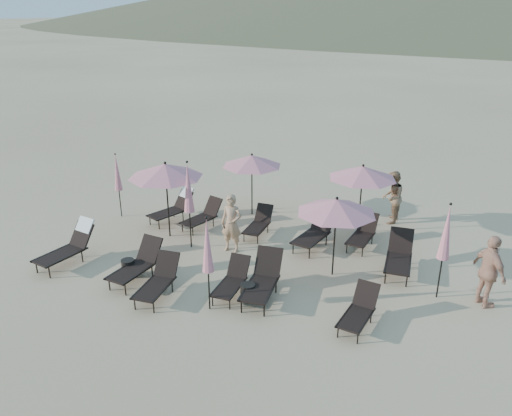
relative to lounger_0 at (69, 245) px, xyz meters
The scene contains 26 objects.
ground 4.93m from the lounger_0, ahead, with size 800.00×800.00×0.00m, color #D6BA8C.
lounger_0 is the anchor object (origin of this frame).
lounger_1 2.37m from the lounger_0, ahead, with size 0.68×1.73×0.99m.
lounger_2 3.40m from the lounger_0, ahead, with size 0.92×1.72×0.94m.
lounger_3 5.06m from the lounger_0, ahead, with size 0.76×1.53×0.85m.
lounger_4 5.83m from the lounger_0, ahead, with size 1.05×1.92×1.05m.
lounger_5 8.34m from the lounger_0, ahead, with size 0.60×1.48×0.84m.
lounger_6 4.03m from the lounger_0, 79.47° to the left, with size 1.03×1.79×1.05m.
lounger_7 4.38m from the lounger_0, 63.53° to the left, with size 0.86×1.63×0.89m.
lounger_8 5.78m from the lounger_0, 47.79° to the left, with size 0.73×1.53×0.85m.
lounger_9 7.24m from the lounger_0, 36.78° to the left, with size 0.84×1.82×1.01m.
lounger_10 8.72m from the lounger_0, 35.56° to the left, with size 0.61×1.55×0.89m.
lounger_11 9.35m from the lounger_0, 25.13° to the left, with size 0.96×1.84×1.01m.
umbrella_open_0 3.55m from the lounger_0, 63.34° to the left, with size 2.33×2.33×2.51m.
umbrella_open_1 7.65m from the lounger_0, 22.75° to the left, with size 2.13×2.13×2.30m.
umbrella_open_2 6.54m from the lounger_0, 63.54° to the left, with size 2.09×2.09×2.25m.
umbrella_open_3 9.09m from the lounger_0, 41.85° to the left, with size 2.17×2.17×2.34m.
umbrella_closed_0 5.02m from the lounger_0, ahead, with size 0.29×0.29×2.46m.
umbrella_closed_1 10.22m from the lounger_0, 17.54° to the left, with size 0.30×0.30×2.58m.
umbrella_closed_2 3.67m from the lounger_0, 108.86° to the left, with size 0.27×0.27×2.31m.
umbrella_closed_3 3.76m from the lounger_0, 44.58° to the left, with size 0.32×0.32×2.77m.
side_table_0 2.05m from the lounger_0, ahead, with size 0.36×0.36×0.49m, color black.
side_table_1 5.55m from the lounger_0, ahead, with size 0.38×0.38×0.45m, color black.
beachgoer_a 4.70m from the lounger_0, 37.46° to the left, with size 0.65×0.43×1.79m, color tan.
beachgoer_b 10.41m from the lounger_0, 44.85° to the left, with size 0.88×0.69×1.81m, color #946D4C.
beachgoer_c 11.23m from the lounger_0, 16.66° to the left, with size 1.10×0.46×1.87m, color tan.
Camera 1 is at (5.96, -9.14, 6.81)m, focal length 35.00 mm.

